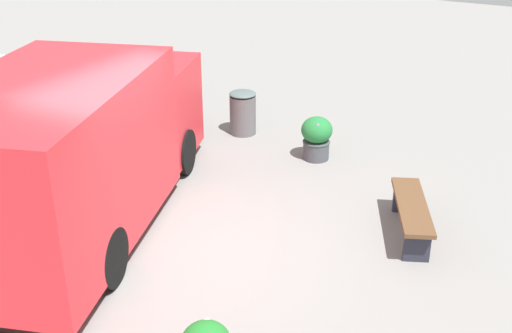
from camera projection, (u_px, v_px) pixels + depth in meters
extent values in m
plane|color=gray|center=(168.00, 249.00, 8.58)|extent=(40.00, 40.00, 0.00)
cube|color=red|center=(52.00, 162.00, 8.10)|extent=(4.36, 3.28, 2.11)
cube|color=red|center=(131.00, 109.00, 10.68)|extent=(2.24, 2.48, 1.59)
cube|color=#21252F|center=(145.00, 79.00, 11.29)|extent=(0.58, 1.63, 0.60)
cube|color=black|center=(89.00, 210.00, 9.33)|extent=(5.54, 3.32, 0.21)
cylinder|color=black|center=(184.00, 152.00, 10.59)|extent=(0.79, 0.45, 0.76)
cylinder|color=black|center=(76.00, 144.00, 10.90)|extent=(0.79, 0.45, 0.76)
cylinder|color=black|center=(109.00, 257.00, 7.70)|extent=(0.79, 0.45, 0.76)
cylinder|color=#43474D|center=(316.00, 150.00, 11.20)|extent=(0.46, 0.46, 0.34)
torus|color=#3C4D4B|center=(316.00, 142.00, 11.14)|extent=(0.48, 0.48, 0.04)
ellipsoid|color=#247938|center=(317.00, 130.00, 11.04)|extent=(0.55, 0.55, 0.46)
sphere|color=#9F55C3|center=(322.00, 121.00, 11.17)|extent=(0.08, 0.08, 0.08)
sphere|color=#AB4BB5|center=(317.00, 120.00, 11.19)|extent=(0.08, 0.08, 0.08)
sphere|color=#9F4BCD|center=(318.00, 126.00, 10.84)|extent=(0.08, 0.08, 0.08)
sphere|color=#AD48CD|center=(312.00, 132.00, 10.84)|extent=(0.06, 0.06, 0.06)
cylinder|color=#A19193|center=(124.00, 114.00, 12.88)|extent=(0.49, 0.49, 0.31)
torus|color=#A59191|center=(123.00, 108.00, 12.82)|extent=(0.52, 0.52, 0.04)
ellipsoid|color=#175B29|center=(122.00, 97.00, 12.72)|extent=(0.56, 0.56, 0.48)
sphere|color=#E11D45|center=(110.00, 97.00, 12.63)|extent=(0.06, 0.06, 0.06)
sphere|color=red|center=(114.00, 97.00, 12.53)|extent=(0.06, 0.06, 0.06)
sphere|color=red|center=(111.00, 94.00, 12.71)|extent=(0.09, 0.09, 0.09)
sphere|color=#CB1E43|center=(129.00, 92.00, 12.60)|extent=(0.09, 0.09, 0.09)
sphere|color=#DBF7D4|center=(207.00, 322.00, 6.11)|extent=(0.09, 0.09, 0.09)
sphere|color=white|center=(199.00, 328.00, 6.20)|extent=(0.07, 0.07, 0.07)
cube|color=brown|center=(412.00, 206.00, 8.73)|extent=(1.68, 1.04, 0.06)
cube|color=#262835|center=(417.00, 247.00, 8.23)|extent=(0.21, 0.34, 0.42)
cube|color=#262835|center=(405.00, 199.00, 9.43)|extent=(0.21, 0.34, 0.42)
cylinder|color=#5D585A|center=(243.00, 115.00, 12.21)|extent=(0.50, 0.50, 0.75)
ellipsoid|color=#536261|center=(243.00, 94.00, 12.03)|extent=(0.51, 0.51, 0.11)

